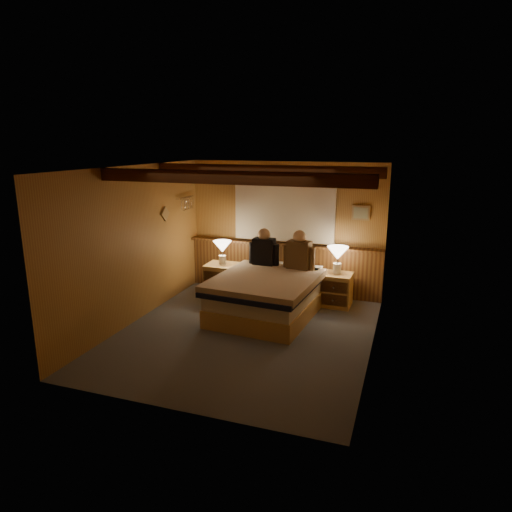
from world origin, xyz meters
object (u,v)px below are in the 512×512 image
at_px(nightstand_left, 222,280).
at_px(person_left, 264,250).
at_px(lamp_left, 222,248).
at_px(nightstand_right, 336,290).
at_px(bed, 267,295).
at_px(person_right, 299,253).
at_px(duffel_bag, 217,298).
at_px(lamp_right, 338,255).

xyz_separation_m(nightstand_left, person_left, (0.78, 0.05, 0.62)).
relative_size(lamp_left, person_left, 0.64).
xyz_separation_m(nightstand_left, nightstand_right, (2.02, 0.21, -0.02)).
xyz_separation_m(bed, person_right, (0.37, 0.58, 0.59)).
bearing_deg(duffel_bag, person_left, 41.54).
bearing_deg(duffel_bag, nightstand_right, 22.65).
relative_size(bed, lamp_left, 4.87).
relative_size(bed, lamp_right, 4.42).
height_order(nightstand_left, nightstand_right, nightstand_left).
height_order(lamp_right, person_right, person_right).
relative_size(lamp_right, person_left, 0.71).
relative_size(bed, nightstand_right, 3.66).
distance_m(lamp_right, duffel_bag, 2.17).
bearing_deg(lamp_right, bed, -139.54).
relative_size(nightstand_right, duffel_bag, 1.20).
relative_size(lamp_left, duffel_bag, 0.90).
relative_size(lamp_left, person_right, 0.62).
relative_size(nightstand_left, lamp_left, 1.44).
bearing_deg(lamp_left, person_left, 2.98).
distance_m(nightstand_left, nightstand_right, 2.04).
height_order(bed, duffel_bag, bed).
bearing_deg(nightstand_right, duffel_bag, -158.11).
height_order(bed, person_right, person_right).
bearing_deg(nightstand_right, nightstand_left, -172.42).
xyz_separation_m(bed, lamp_left, (-1.03, 0.60, 0.56)).
xyz_separation_m(bed, person_left, (-0.27, 0.64, 0.58)).
xyz_separation_m(person_left, person_right, (0.64, -0.06, 0.01)).
bearing_deg(nightstand_left, duffel_bag, -77.55).
distance_m(nightstand_right, person_left, 1.41).
bearing_deg(bed, lamp_left, 154.48).
bearing_deg(nightstand_left, person_right, -1.46).
relative_size(nightstand_left, duffel_bag, 1.30).
bearing_deg(nightstand_left, nightstand_right, 5.17).
height_order(bed, nightstand_left, bed).
bearing_deg(duffel_bag, person_right, 22.50).
distance_m(lamp_right, person_right, 0.66).
xyz_separation_m(lamp_right, person_left, (-1.24, -0.19, 0.03)).
distance_m(bed, nightstand_left, 1.21).
bearing_deg(lamp_right, nightstand_right, -83.74).
distance_m(lamp_left, duffel_bag, 0.92).
height_order(bed, nightstand_right, bed).
distance_m(nightstand_right, lamp_right, 0.61).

